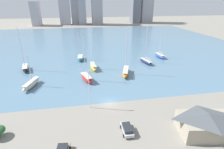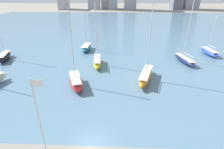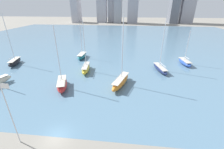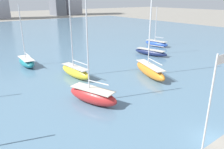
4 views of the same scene
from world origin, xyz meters
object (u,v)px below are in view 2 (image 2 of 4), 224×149
object	(u,v)px
sailboat_red	(76,81)
sailboat_navy	(184,60)
sailboat_black	(4,56)
flag_pole	(39,117)
sailboat_yellow	(97,62)
sailboat_teal	(86,47)
sailboat_blue	(209,52)
sailboat_orange	(146,76)

from	to	relation	value
sailboat_red	sailboat_navy	bearing A→B (deg)	8.05
sailboat_black	flag_pole	bearing A→B (deg)	-65.95
flag_pole	sailboat_yellow	xyz separation A→B (m)	(2.85, 26.70, -4.40)
sailboat_teal	sailboat_blue	world-z (taller)	sailboat_teal
sailboat_orange	sailboat_red	bearing A→B (deg)	-150.73
flag_pole	sailboat_teal	bearing A→B (deg)	93.05
sailboat_navy	sailboat_orange	distance (m)	15.85
sailboat_red	sailboat_yellow	world-z (taller)	sailboat_red
sailboat_teal	flag_pole	bearing A→B (deg)	-85.01
flag_pole	sailboat_teal	world-z (taller)	sailboat_teal
sailboat_navy	sailboat_orange	bearing A→B (deg)	-150.86
sailboat_red	sailboat_black	xyz separation A→B (m)	(-22.82, 13.74, -0.10)
sailboat_orange	sailboat_black	size ratio (longest dim) A/B	1.04
sailboat_black	sailboat_yellow	size ratio (longest dim) A/B	1.11
sailboat_black	sailboat_yellow	xyz separation A→B (m)	(25.87, -3.09, 0.07)
sailboat_blue	sailboat_black	size ratio (longest dim) A/B	0.69
sailboat_blue	sailboat_yellow	bearing A→B (deg)	-170.99
flag_pole	sailboat_red	distance (m)	16.63
sailboat_black	sailboat_red	bearing A→B (deg)	-44.70
sailboat_teal	sailboat_navy	world-z (taller)	sailboat_navy
flag_pole	sailboat_blue	xyz separation A→B (m)	(35.02, 36.22, -4.64)
sailboat_orange	sailboat_navy	bearing A→B (deg)	60.62
flag_pole	sailboat_black	xyz separation A→B (m)	(-23.02, 29.79, -4.47)
sailboat_black	sailboat_yellow	bearing A→B (deg)	-20.46
sailboat_teal	sailboat_navy	size ratio (longest dim) A/B	0.81
sailboat_red	sailboat_black	distance (m)	26.64
sailboat_teal	sailboat_black	bearing A→B (deg)	-154.23
sailboat_black	sailboat_orange	bearing A→B (deg)	-30.07
sailboat_navy	sailboat_orange	world-z (taller)	sailboat_orange
sailboat_red	flag_pole	bearing A→B (deg)	-109.04
sailboat_navy	sailboat_blue	distance (m)	11.49
sailboat_teal	sailboat_yellow	bearing A→B (deg)	-66.27
sailboat_blue	sailboat_red	distance (m)	40.59
sailboat_black	sailboat_navy	bearing A→B (deg)	-13.82
sailboat_blue	flag_pole	bearing A→B (deg)	-141.51
sailboat_orange	sailboat_yellow	distance (m)	13.57
sailboat_navy	sailboat_orange	xyz separation A→B (m)	(-11.64, -10.75, 0.30)
sailboat_blue	sailboat_orange	size ratio (longest dim) A/B	0.66
sailboat_teal	sailboat_orange	distance (m)	25.74
sailboat_teal	sailboat_orange	world-z (taller)	sailboat_orange
sailboat_red	sailboat_black	size ratio (longest dim) A/B	0.90
sailboat_navy	sailboat_orange	size ratio (longest dim) A/B	0.91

